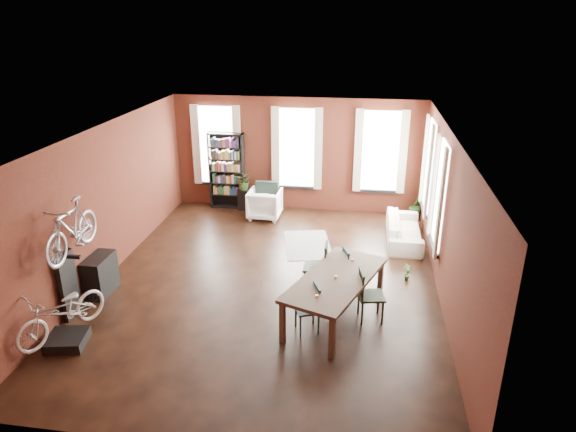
% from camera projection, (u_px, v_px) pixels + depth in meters
% --- Properties ---
extents(room, '(9.00, 9.04, 3.22)m').
position_uv_depth(room, '(284.00, 178.00, 10.61)').
color(room, black).
rests_on(room, ground).
extents(dining_table, '(1.92, 2.69, 0.84)m').
position_uv_depth(dining_table, '(335.00, 297.00, 9.49)').
color(dining_table, '#4B3A2D').
rests_on(dining_table, ground).
extents(dining_chair_a, '(0.53, 0.53, 0.89)m').
position_uv_depth(dining_chair_a, '(307.00, 309.00, 9.08)').
color(dining_chair_a, '#1B3C3C').
rests_on(dining_chair_a, ground).
extents(dining_chair_b, '(0.48, 0.48, 1.04)m').
position_uv_depth(dining_chair_b, '(315.00, 267.00, 10.41)').
color(dining_chair_b, black).
rests_on(dining_chair_b, ground).
extents(dining_chair_c, '(0.54, 0.54, 1.00)m').
position_uv_depth(dining_chair_c, '(371.00, 296.00, 9.40)').
color(dining_chair_c, black).
rests_on(dining_chair_c, ground).
extents(dining_chair_d, '(0.57, 0.57, 0.95)m').
position_uv_depth(dining_chair_d, '(354.00, 270.00, 10.36)').
color(dining_chair_d, '#1B3A3D').
rests_on(dining_chair_d, ground).
extents(bookshelf, '(1.00, 0.32, 2.20)m').
position_uv_depth(bookshelf, '(227.00, 171.00, 14.69)').
color(bookshelf, black).
rests_on(bookshelf, ground).
extents(white_armchair, '(0.89, 0.83, 0.89)m').
position_uv_depth(white_armchair, '(265.00, 202.00, 14.14)').
color(white_armchair, white).
rests_on(white_armchair, ground).
extents(cream_sofa, '(0.61, 2.08, 0.81)m').
position_uv_depth(cream_sofa, '(405.00, 226.00, 12.70)').
color(cream_sofa, beige).
rests_on(cream_sofa, ground).
extents(striped_rug, '(1.42, 1.92, 0.01)m').
position_uv_depth(striped_rug, '(308.00, 245.00, 12.62)').
color(striped_rug, black).
rests_on(striped_rug, ground).
extents(bike_trainer, '(0.73, 0.73, 0.18)m').
position_uv_depth(bike_trainer, '(67.00, 340.00, 8.81)').
color(bike_trainer, black).
rests_on(bike_trainer, ground).
extents(bike_wall_rack, '(0.16, 0.60, 1.30)m').
position_uv_depth(bike_wall_rack, '(69.00, 285.00, 9.45)').
color(bike_wall_rack, black).
rests_on(bike_wall_rack, ground).
extents(console_table, '(0.40, 0.80, 0.80)m').
position_uv_depth(console_table, '(100.00, 275.00, 10.35)').
color(console_table, black).
rests_on(console_table, ground).
extents(plant_stand, '(0.33, 0.33, 0.61)m').
position_uv_depth(plant_stand, '(244.00, 199.00, 14.80)').
color(plant_stand, black).
rests_on(plant_stand, ground).
extents(plant_by_sofa, '(0.51, 0.78, 0.32)m').
position_uv_depth(plant_by_sofa, '(416.00, 213.00, 14.18)').
color(plant_by_sofa, '#245120').
rests_on(plant_by_sofa, ground).
extents(plant_small, '(0.40, 0.40, 0.13)m').
position_uv_depth(plant_small, '(406.00, 277.00, 10.95)').
color(plant_small, '#325E25').
rests_on(plant_small, ground).
extents(bicycle_floor, '(0.90, 1.05, 1.70)m').
position_uv_depth(bicycle_floor, '(58.00, 291.00, 8.49)').
color(bicycle_floor, beige).
rests_on(bicycle_floor, bike_trainer).
extents(bicycle_hung, '(0.47, 1.00, 1.66)m').
position_uv_depth(bicycle_hung, '(68.00, 211.00, 8.86)').
color(bicycle_hung, '#A5A8AD').
rests_on(bicycle_hung, bike_wall_rack).
extents(plant_on_stand, '(0.53, 0.58, 0.43)m').
position_uv_depth(plant_on_stand, '(244.00, 183.00, 14.57)').
color(plant_on_stand, '#365823').
rests_on(plant_on_stand, plant_stand).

